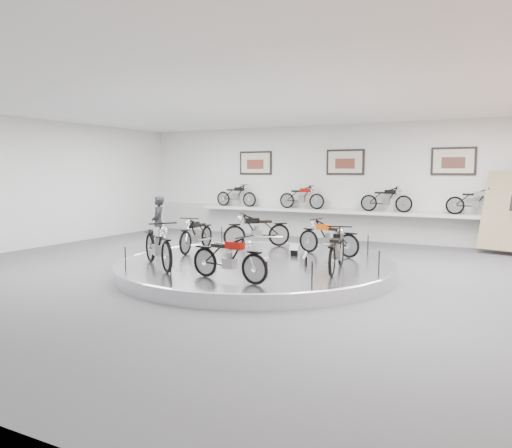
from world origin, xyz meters
The scene contains 22 objects.
floor centered at (0.00, 0.00, 0.00)m, with size 16.00×16.00×0.00m, color #525254.
ceiling centered at (0.00, 0.00, 4.00)m, with size 16.00×16.00×0.00m, color white.
wall_back centered at (0.00, 7.00, 2.00)m, with size 16.00×16.00×0.00m, color silver.
wall_left centered at (-8.00, 0.00, 2.00)m, with size 14.00×14.00×0.00m, color silver.
dado_band centered at (0.00, 6.98, 0.55)m, with size 15.68×0.04×1.10m, color #BCBCBA.
display_platform centered at (0.00, 0.30, 0.15)m, with size 6.40×6.40×0.30m, color silver.
platform_rim centered at (0.00, 0.30, 0.27)m, with size 6.40×6.40×0.10m, color #B2B2BA.
shelf centered at (0.00, 6.70, 1.00)m, with size 11.00×0.55×0.10m, color silver.
poster_left centered at (-3.50, 6.96, 2.70)m, with size 1.35×0.06×0.88m, color beige.
poster_center centered at (0.00, 6.96, 2.70)m, with size 1.35×0.06×0.88m, color beige.
poster_right centered at (3.50, 6.96, 2.70)m, with size 1.35×0.06×0.88m, color beige.
shelf_bike_a centered at (-4.20, 6.70, 1.42)m, with size 1.22×0.42×0.73m, color black, non-canonical shape.
shelf_bike_b centered at (-1.50, 6.70, 1.42)m, with size 1.22×0.42×0.73m, color maroon, non-canonical shape.
shelf_bike_c centered at (1.50, 6.70, 1.42)m, with size 1.22×0.42×0.73m, color black, non-canonical shape.
shelf_bike_d centered at (4.20, 6.70, 1.42)m, with size 1.22×0.42×0.73m, color silver, non-canonical shape.
bike_a centered at (1.20, 1.91, 0.75)m, with size 1.52×0.54×0.89m, color #CD5309, non-canonical shape.
bike_b centered at (-0.98, 2.24, 0.77)m, with size 1.61×0.57×0.95m, color black, non-canonical shape.
bike_c centered at (-2.05, 0.88, 0.76)m, with size 1.55×0.55×0.91m, color black, non-canonical shape.
bike_d centered at (-1.54, -1.34, 0.81)m, with size 1.74×0.61×1.02m, color silver, non-canonical shape.
bike_e centered at (0.52, -1.78, 0.75)m, with size 1.51×0.53×0.89m, color maroon, non-canonical shape.
bike_f centered at (2.03, 0.08, 0.76)m, with size 1.55×0.55×0.91m, color black, non-canonical shape.
visitor centered at (-4.34, 2.18, 0.82)m, with size 0.60×0.39×1.64m, color black.
Camera 1 is at (5.32, -9.83, 2.37)m, focal length 35.00 mm.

